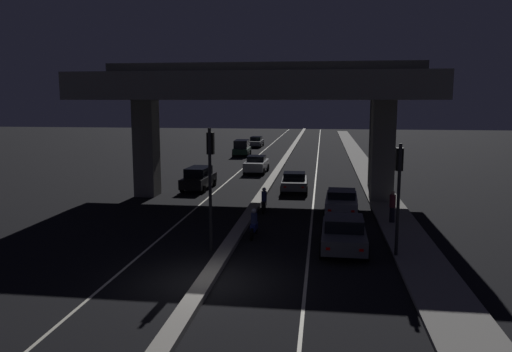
{
  "coord_description": "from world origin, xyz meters",
  "views": [
    {
      "loc": [
        4.1,
        -17.03,
        6.61
      ],
      "look_at": [
        -0.76,
        19.38,
        1.02
      ],
      "focal_mm": 35.0,
      "sensor_mm": 36.0,
      "label": 1
    }
  ],
  "objects_px": {
    "street_lamp": "(366,131)",
    "car_grey_third": "(294,182)",
    "traffic_light_right_of_median": "(399,180)",
    "car_grey_fourth_oncoming": "(256,142)",
    "traffic_light_left_of_median": "(210,168)",
    "car_black_lead_oncoming": "(199,178)",
    "pedestrian_on_sidewalk": "(392,206)",
    "motorcycle_blue_filtering_near": "(254,225)",
    "car_grey_lead": "(344,233)",
    "car_silver_second": "(341,202)",
    "car_dark_green_third_oncoming": "(242,148)",
    "motorcycle_black_filtering_mid": "(264,201)",
    "car_silver_second_oncoming": "(256,164)"
  },
  "relations": [
    {
      "from": "traffic_light_right_of_median",
      "to": "pedestrian_on_sidewalk",
      "type": "distance_m",
      "value": 6.28
    },
    {
      "from": "car_grey_lead",
      "to": "car_grey_fourth_oncoming",
      "type": "relative_size",
      "value": 0.97
    },
    {
      "from": "car_dark_green_third_oncoming",
      "to": "motorcycle_black_filtering_mid",
      "type": "distance_m",
      "value": 30.46
    },
    {
      "from": "street_lamp",
      "to": "car_black_lead_oncoming",
      "type": "xyz_separation_m",
      "value": [
        -12.38,
        -2.43,
        -3.47
      ]
    },
    {
      "from": "car_silver_second",
      "to": "car_grey_third",
      "type": "distance_m",
      "value": 7.93
    },
    {
      "from": "car_silver_second_oncoming",
      "to": "car_black_lead_oncoming",
      "type": "bearing_deg",
      "value": -17.72
    },
    {
      "from": "car_grey_fourth_oncoming",
      "to": "motorcycle_blue_filtering_near",
      "type": "distance_m",
      "value": 47.66
    },
    {
      "from": "car_silver_second",
      "to": "car_silver_second_oncoming",
      "type": "bearing_deg",
      "value": 25.79
    },
    {
      "from": "traffic_light_left_of_median",
      "to": "motorcycle_blue_filtering_near",
      "type": "xyz_separation_m",
      "value": [
        1.59,
        2.34,
        -3.08
      ]
    },
    {
      "from": "motorcycle_blue_filtering_near",
      "to": "pedestrian_on_sidewalk",
      "type": "height_order",
      "value": "pedestrian_on_sidewalk"
    },
    {
      "from": "street_lamp",
      "to": "car_grey_third",
      "type": "height_order",
      "value": "street_lamp"
    },
    {
      "from": "car_dark_green_third_oncoming",
      "to": "motorcycle_blue_filtering_near",
      "type": "distance_m",
      "value": 36.08
    },
    {
      "from": "motorcycle_blue_filtering_near",
      "to": "motorcycle_black_filtering_mid",
      "type": "distance_m",
      "value": 5.69
    },
    {
      "from": "traffic_light_left_of_median",
      "to": "car_grey_third",
      "type": "distance_m",
      "value": 15.42
    },
    {
      "from": "car_dark_green_third_oncoming",
      "to": "pedestrian_on_sidewalk",
      "type": "xyz_separation_m",
      "value": [
        13.37,
        -32.04,
        -0.01
      ]
    },
    {
      "from": "car_grey_third",
      "to": "car_silver_second_oncoming",
      "type": "xyz_separation_m",
      "value": [
        -4.01,
        9.19,
        0.06
      ]
    },
    {
      "from": "car_grey_fourth_oncoming",
      "to": "pedestrian_on_sidewalk",
      "type": "height_order",
      "value": "pedestrian_on_sidewalk"
    },
    {
      "from": "street_lamp",
      "to": "car_silver_second",
      "type": "height_order",
      "value": "street_lamp"
    },
    {
      "from": "car_black_lead_oncoming",
      "to": "motorcycle_blue_filtering_near",
      "type": "height_order",
      "value": "car_black_lead_oncoming"
    },
    {
      "from": "street_lamp",
      "to": "car_grey_third",
      "type": "relative_size",
      "value": 1.8
    },
    {
      "from": "car_grey_lead",
      "to": "pedestrian_on_sidewalk",
      "type": "bearing_deg",
      "value": -27.77
    },
    {
      "from": "car_grey_third",
      "to": "car_silver_second_oncoming",
      "type": "height_order",
      "value": "car_silver_second_oncoming"
    },
    {
      "from": "car_silver_second_oncoming",
      "to": "car_grey_fourth_oncoming",
      "type": "xyz_separation_m",
      "value": [
        -3.43,
        25.54,
        -0.04
      ]
    },
    {
      "from": "motorcycle_blue_filtering_near",
      "to": "street_lamp",
      "type": "bearing_deg",
      "value": -20.87
    },
    {
      "from": "traffic_light_right_of_median",
      "to": "car_grey_fourth_oncoming",
      "type": "distance_m",
      "value": 51.22
    },
    {
      "from": "traffic_light_right_of_median",
      "to": "street_lamp",
      "type": "relative_size",
      "value": 0.67
    },
    {
      "from": "car_grey_fourth_oncoming",
      "to": "motorcycle_black_filtering_mid",
      "type": "bearing_deg",
      "value": 8.58
    },
    {
      "from": "car_grey_fourth_oncoming",
      "to": "car_black_lead_oncoming",
      "type": "bearing_deg",
      "value": 0.77
    },
    {
      "from": "car_silver_second",
      "to": "pedestrian_on_sidewalk",
      "type": "height_order",
      "value": "pedestrian_on_sidewalk"
    },
    {
      "from": "car_silver_second_oncoming",
      "to": "car_grey_fourth_oncoming",
      "type": "bearing_deg",
      "value": -170.9
    },
    {
      "from": "traffic_light_right_of_median",
      "to": "motorcycle_blue_filtering_near",
      "type": "xyz_separation_m",
      "value": [
        -6.4,
        2.33,
        -2.71
      ]
    },
    {
      "from": "traffic_light_left_of_median",
      "to": "motorcycle_blue_filtering_near",
      "type": "distance_m",
      "value": 4.18
    },
    {
      "from": "car_grey_lead",
      "to": "car_silver_second",
      "type": "relative_size",
      "value": 1.04
    },
    {
      "from": "car_silver_second_oncoming",
      "to": "pedestrian_on_sidewalk",
      "type": "xyz_separation_m",
      "value": [
        9.76,
        -18.24,
        0.19
      ]
    },
    {
      "from": "motorcycle_black_filtering_mid",
      "to": "motorcycle_blue_filtering_near",
      "type": "bearing_deg",
      "value": 180.0
    },
    {
      "from": "street_lamp",
      "to": "car_black_lead_oncoming",
      "type": "relative_size",
      "value": 1.61
    },
    {
      "from": "car_silver_second_oncoming",
      "to": "car_grey_fourth_oncoming",
      "type": "distance_m",
      "value": 25.77
    },
    {
      "from": "street_lamp",
      "to": "car_grey_lead",
      "type": "bearing_deg",
      "value": -97.62
    },
    {
      "from": "street_lamp",
      "to": "traffic_light_right_of_median",
      "type": "bearing_deg",
      "value": -90.17
    },
    {
      "from": "street_lamp",
      "to": "motorcycle_black_filtering_mid",
      "type": "relative_size",
      "value": 3.95
    },
    {
      "from": "street_lamp",
      "to": "pedestrian_on_sidewalk",
      "type": "distance_m",
      "value": 12.04
    },
    {
      "from": "traffic_light_left_of_median",
      "to": "car_black_lead_oncoming",
      "type": "xyz_separation_m",
      "value": [
        -4.34,
        14.94,
        -2.84
      ]
    },
    {
      "from": "car_grey_third",
      "to": "car_grey_lead",
      "type": "bearing_deg",
      "value": -170.26
    },
    {
      "from": "traffic_light_left_of_median",
      "to": "car_dark_green_third_oncoming",
      "type": "distance_m",
      "value": 38.24
    },
    {
      "from": "car_silver_second",
      "to": "car_black_lead_oncoming",
      "type": "bearing_deg",
      "value": 56.85
    },
    {
      "from": "traffic_light_right_of_median",
      "to": "car_grey_lead",
      "type": "relative_size",
      "value": 1.06
    },
    {
      "from": "pedestrian_on_sidewalk",
      "to": "motorcycle_blue_filtering_near",
      "type": "bearing_deg",
      "value": -153.62
    },
    {
      "from": "car_black_lead_oncoming",
      "to": "motorcycle_blue_filtering_near",
      "type": "xyz_separation_m",
      "value": [
        5.93,
        -12.6,
        -0.25
      ]
    },
    {
      "from": "traffic_light_right_of_median",
      "to": "street_lamp",
      "type": "xyz_separation_m",
      "value": [
        0.05,
        17.36,
        1.01
      ]
    },
    {
      "from": "car_grey_lead",
      "to": "car_grey_fourth_oncoming",
      "type": "xyz_separation_m",
      "value": [
        -10.43,
        48.77,
        -0.01
      ]
    }
  ]
}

